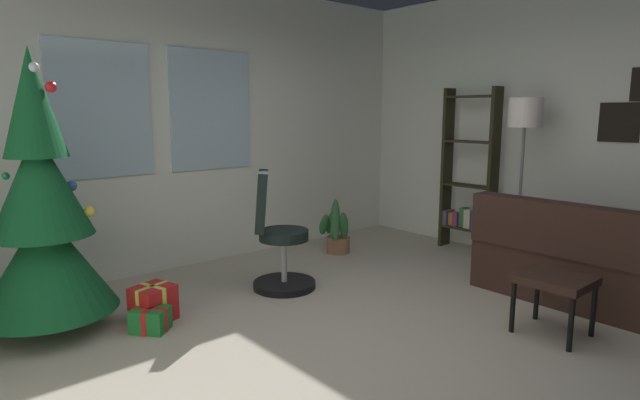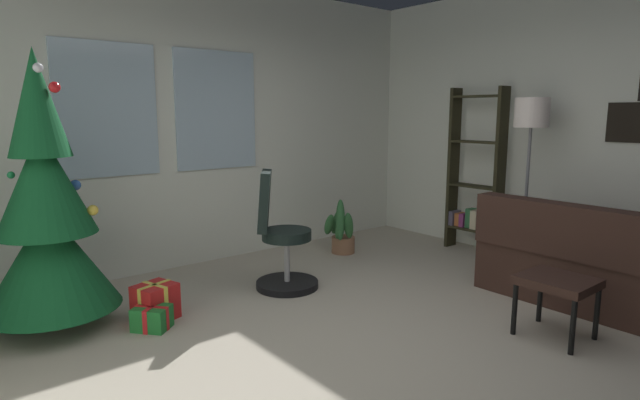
% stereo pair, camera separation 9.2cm
% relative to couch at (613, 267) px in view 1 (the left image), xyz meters
% --- Properties ---
extents(ground_plane, '(5.46, 5.06, 0.10)m').
position_rel_couch_xyz_m(ground_plane, '(-1.99, 0.75, -0.35)').
color(ground_plane, '#BBB09C').
extents(wall_back_with_windows, '(5.46, 0.12, 2.88)m').
position_rel_couch_xyz_m(wall_back_with_windows, '(-2.01, 3.32, 1.14)').
color(wall_back_with_windows, white).
rests_on(wall_back_with_windows, ground_plane).
extents(wall_right_with_frames, '(0.12, 5.06, 2.88)m').
position_rel_couch_xyz_m(wall_right_with_frames, '(0.79, 0.75, 1.14)').
color(wall_right_with_frames, white).
rests_on(wall_right_with_frames, ground_plane).
extents(couch, '(1.49, 1.85, 0.85)m').
position_rel_couch_xyz_m(couch, '(0.00, 0.00, 0.00)').
color(couch, '#34211A').
rests_on(couch, ground_plane).
extents(footstool, '(0.42, 0.47, 0.43)m').
position_rel_couch_xyz_m(footstool, '(-1.00, 0.02, 0.07)').
color(footstool, '#34211A').
rests_on(footstool, ground_plane).
extents(holiday_tree, '(0.93, 0.93, 2.46)m').
position_rel_couch_xyz_m(holiday_tree, '(-3.67, 2.41, 0.52)').
color(holiday_tree, '#4C331E').
rests_on(holiday_tree, ground_plane).
extents(gift_box_red, '(0.34, 0.32, 0.28)m').
position_rel_couch_xyz_m(gift_box_red, '(-3.04, 2.10, -0.16)').
color(gift_box_red, red).
rests_on(gift_box_red, ground_plane).
extents(gift_box_green, '(0.31, 0.32, 0.18)m').
position_rel_couch_xyz_m(gift_box_green, '(-3.14, 1.95, -0.22)').
color(gift_box_green, '#1E722D').
rests_on(gift_box_green, ground_plane).
extents(office_chair, '(0.60, 0.59, 1.06)m').
position_rel_couch_xyz_m(office_chair, '(-1.89, 2.09, 0.12)').
color(office_chair, black).
rests_on(office_chair, ground_plane).
extents(bookshelf, '(0.18, 0.64, 1.83)m').
position_rel_couch_xyz_m(bookshelf, '(0.53, 1.74, 0.49)').
color(bookshelf, '#292717').
rests_on(bookshelf, ground_plane).
extents(floor_lamp, '(0.32, 0.32, 1.70)m').
position_rel_couch_xyz_m(floor_lamp, '(0.28, 0.99, 1.12)').
color(floor_lamp, slate).
rests_on(floor_lamp, ground_plane).
extents(potted_plant, '(0.37, 0.48, 0.64)m').
position_rel_couch_xyz_m(potted_plant, '(-0.71, 2.60, -0.06)').
color(potted_plant, '#946649').
rests_on(potted_plant, ground_plane).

